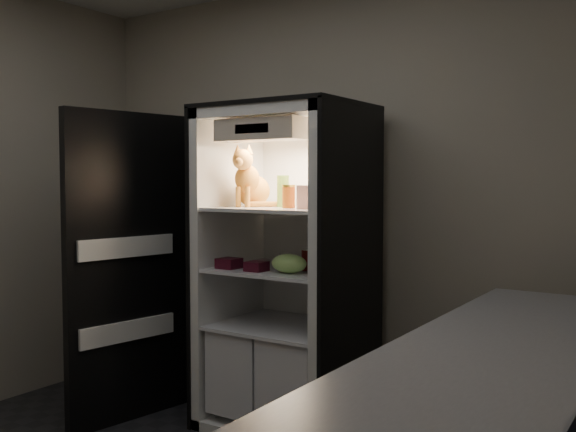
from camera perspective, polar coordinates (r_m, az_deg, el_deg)
name	(u,v)px	position (r m, az deg, el deg)	size (l,w,h in m)	color
room_shell	(99,137)	(2.68, -16.47, 6.79)	(3.60, 3.60, 3.60)	white
refrigerator	(289,292)	(3.78, 0.07, -6.75)	(0.90, 0.72, 1.88)	white
fridge_door	(132,269)	(3.98, -13.73, -4.56)	(0.21, 0.87, 1.85)	black
tabby_cat	(250,184)	(3.79, -3.38, 2.90)	(0.33, 0.36, 0.36)	orange
parmesan_shaker	(283,191)	(3.71, -0.45, 2.22)	(0.07, 0.07, 0.18)	#227F2A
mayo_tub	(305,197)	(3.75, 1.50, 1.69)	(0.08, 0.08, 0.11)	white
salsa_jar	(289,196)	(3.57, 0.07, 1.76)	(0.07, 0.07, 0.13)	maroon
pepper_jar	(333,189)	(3.58, 4.01, 2.37)	(0.12, 0.12, 0.21)	maroon
cream_carton	(306,197)	(3.46, 1.61, 1.69)	(0.07, 0.07, 0.13)	white
soda_can_a	(323,256)	(3.70, 3.09, -3.59)	(0.07, 0.07, 0.14)	black
soda_can_b	(327,260)	(3.61, 3.52, -3.96)	(0.06, 0.06, 0.11)	black
soda_can_c	(307,260)	(3.59, 1.72, -3.93)	(0.07, 0.07, 0.12)	black
condiment_jar	(284,260)	(3.73, -0.32, -3.93)	(0.06, 0.06, 0.08)	brown
grape_bag	(289,264)	(3.50, 0.09, -4.25)	(0.21, 0.15, 0.10)	#86C55C
berry_box_left	(229,263)	(3.70, -5.27, -4.21)	(0.12, 0.12, 0.06)	#490C1C
berry_box_right	(256,266)	(3.58, -2.82, -4.49)	(0.11, 0.11, 0.05)	#490C1C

